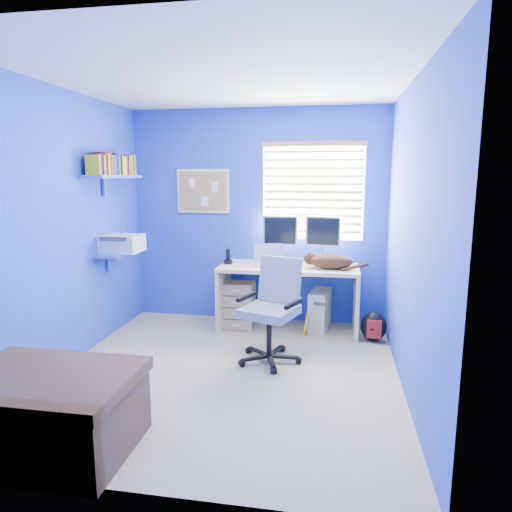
% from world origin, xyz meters
% --- Properties ---
extents(floor, '(3.00, 3.20, 0.00)m').
position_xyz_m(floor, '(0.00, 0.00, 0.00)').
color(floor, '#C4B48B').
rests_on(floor, ground).
extents(ceiling, '(3.00, 3.20, 0.00)m').
position_xyz_m(ceiling, '(0.00, 0.00, 2.50)').
color(ceiling, white).
rests_on(ceiling, wall_back).
extents(wall_back, '(3.00, 0.01, 2.50)m').
position_xyz_m(wall_back, '(0.00, 1.60, 1.25)').
color(wall_back, blue).
rests_on(wall_back, ground).
extents(wall_front, '(3.00, 0.01, 2.50)m').
position_xyz_m(wall_front, '(0.00, -1.60, 1.25)').
color(wall_front, blue).
rests_on(wall_front, ground).
extents(wall_left, '(0.01, 3.20, 2.50)m').
position_xyz_m(wall_left, '(-1.50, 0.00, 1.25)').
color(wall_left, blue).
rests_on(wall_left, ground).
extents(wall_right, '(0.01, 3.20, 2.50)m').
position_xyz_m(wall_right, '(1.50, 0.00, 1.25)').
color(wall_right, blue).
rests_on(wall_right, ground).
extents(desk, '(1.54, 0.65, 0.74)m').
position_xyz_m(desk, '(0.42, 1.26, 0.37)').
color(desk, '#DDBD87').
rests_on(desk, floor).
extents(laptop, '(0.38, 0.33, 0.22)m').
position_xyz_m(laptop, '(0.20, 1.25, 0.85)').
color(laptop, silver).
rests_on(laptop, desk).
extents(monitor_left, '(0.40, 0.12, 0.54)m').
position_xyz_m(monitor_left, '(0.29, 1.47, 1.01)').
color(monitor_left, silver).
rests_on(monitor_left, desk).
extents(monitor_right, '(0.42, 0.19, 0.54)m').
position_xyz_m(monitor_right, '(0.78, 1.47, 1.01)').
color(monitor_right, silver).
rests_on(monitor_right, desk).
extents(phone, '(0.10, 0.12, 0.17)m').
position_xyz_m(phone, '(-0.28, 1.27, 0.82)').
color(phone, black).
rests_on(phone, desk).
extents(mug, '(0.10, 0.09, 0.10)m').
position_xyz_m(mug, '(0.83, 1.49, 0.79)').
color(mug, '#246C5C').
rests_on(mug, desk).
extents(cd_spindle, '(0.13, 0.13, 0.07)m').
position_xyz_m(cd_spindle, '(1.00, 1.38, 0.78)').
color(cd_spindle, silver).
rests_on(cd_spindle, desk).
extents(cat, '(0.50, 0.33, 0.16)m').
position_xyz_m(cat, '(0.88, 1.17, 0.82)').
color(cat, black).
rests_on(cat, desk).
extents(tower_pc, '(0.26, 0.47, 0.45)m').
position_xyz_m(tower_pc, '(0.77, 1.35, 0.23)').
color(tower_pc, beige).
rests_on(tower_pc, floor).
extents(drawer_boxes, '(0.35, 0.28, 0.54)m').
position_xyz_m(drawer_boxes, '(-0.15, 1.23, 0.27)').
color(drawer_boxes, tan).
rests_on(drawer_boxes, floor).
extents(yellow_book, '(0.03, 0.17, 0.24)m').
position_xyz_m(yellow_book, '(0.63, 1.15, 0.12)').
color(yellow_book, yellow).
rests_on(yellow_book, floor).
extents(backpack, '(0.29, 0.24, 0.32)m').
position_xyz_m(backpack, '(1.34, 1.04, 0.16)').
color(backpack, black).
rests_on(backpack, floor).
extents(bed_corner, '(1.06, 0.75, 0.51)m').
position_xyz_m(bed_corner, '(-0.85, -1.31, 0.25)').
color(bed_corner, brown).
rests_on(bed_corner, floor).
extents(office_chair, '(0.72, 0.72, 0.97)m').
position_xyz_m(office_chair, '(0.35, 0.37, 0.36)').
color(office_chair, black).
rests_on(office_chair, floor).
extents(window_blinds, '(1.15, 0.05, 1.10)m').
position_xyz_m(window_blinds, '(0.65, 1.57, 1.55)').
color(window_blinds, white).
rests_on(window_blinds, ground).
extents(corkboard, '(0.64, 0.02, 0.52)m').
position_xyz_m(corkboard, '(-0.65, 1.58, 1.55)').
color(corkboard, '#DDBD87').
rests_on(corkboard, ground).
extents(wall_shelves, '(0.42, 0.90, 1.05)m').
position_xyz_m(wall_shelves, '(-1.35, 0.75, 1.43)').
color(wall_shelves, '#4758D5').
rests_on(wall_shelves, ground).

